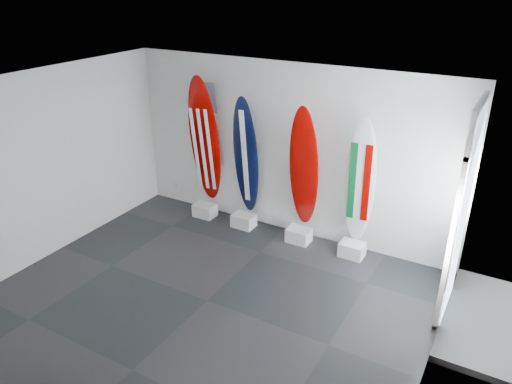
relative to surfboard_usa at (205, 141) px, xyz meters
The scene contains 16 objects.
floor 3.13m from the surfboard_usa, 55.57° to the right, with size 6.00×6.00×0.00m, color black.
ceiling 3.16m from the surfboard_usa, 55.57° to the right, with size 6.00×6.00×0.00m, color white.
wall_back 1.58m from the surfboard_usa, ahead, with size 6.00×6.00×0.00m, color white.
wall_front 5.03m from the surfboard_usa, 71.90° to the right, with size 6.00×6.00×0.00m, color white.
wall_left 2.70m from the surfboard_usa, 122.23° to the right, with size 5.00×5.00×0.00m, color white.
wall_right 5.10m from the surfboard_usa, 26.55° to the right, with size 5.00×5.00×0.00m, color white.
display_block_usa 1.36m from the surfboard_usa, 90.00° to the right, with size 0.40×0.30×0.24m, color white.
surfboard_usa is the anchor object (origin of this frame).
display_block_navy 1.61m from the surfboard_usa, ahead, with size 0.40×0.30×0.24m, color white.
surfboard_navy 0.88m from the surfboard_usa, ahead, with size 0.50×0.08×2.21m, color black.
display_block_swiss 2.40m from the surfboard_usa, ahead, with size 0.40×0.30×0.24m, color white.
surfboard_swiss 1.99m from the surfboard_usa, ahead, with size 0.50×0.08×2.22m, color #810401.
display_block_italy 3.24m from the surfboard_usa, ahead, with size 0.40×0.30×0.24m, color white.
surfboard_italy 2.95m from the surfboard_usa, ahead, with size 0.48×0.08×2.11m, color white.
wall_outlet 1.45m from the surfboard_usa, 167.30° to the left, with size 0.09×0.02×0.13m, color silver.
glass_door 4.59m from the surfboard_usa, ahead, with size 0.12×1.16×2.85m, color white, non-canonical shape.
Camera 1 is at (3.46, -4.67, 4.31)m, focal length 34.49 mm.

